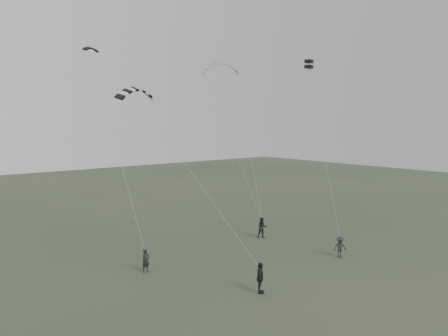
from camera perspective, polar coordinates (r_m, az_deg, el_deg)
ground at (r=30.14m, az=4.10°, el=-13.62°), size 140.00×140.00×0.00m
flyer_left at (r=30.63m, az=-10.18°, el=-11.81°), size 0.62×0.45×1.59m
flyer_right at (r=38.62m, az=5.01°, el=-7.79°), size 1.12×1.07×1.82m
flyer_center at (r=26.73m, az=4.75°, el=-14.12°), size 1.08×1.11×1.87m
flyer_far at (r=34.36m, az=14.93°, el=-9.94°), size 1.18×0.97×1.59m
kite_dark_small at (r=35.07m, az=-17.00°, el=14.76°), size 1.38×0.91×0.55m
kite_pale_large at (r=44.75m, az=-0.38°, el=13.48°), size 4.10×2.83×1.78m
kite_striped at (r=29.69m, az=-11.40°, el=10.06°), size 2.87×1.27×1.27m
kite_box at (r=37.92m, az=11.03°, el=13.18°), size 0.79×0.81×0.72m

